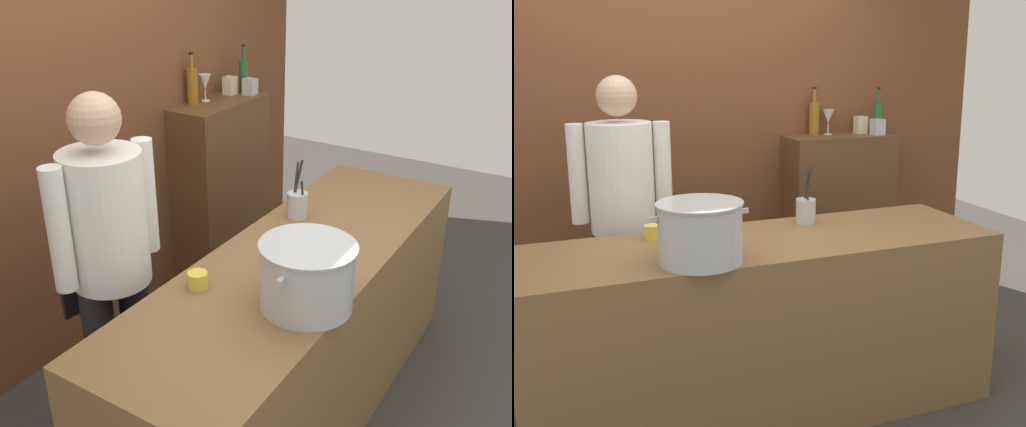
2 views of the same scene
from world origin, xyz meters
TOP-DOWN VIEW (x-y plane):
  - ground_plane at (0.00, 0.00)m, footprint 8.00×8.00m
  - brick_back_panel at (0.00, 1.40)m, footprint 4.40×0.10m
  - prep_counter at (0.00, 0.00)m, footprint 2.30×0.70m
  - bar_cabinet at (1.05, 1.19)m, footprint 0.76×0.32m
  - chef at (-0.55, 0.64)m, footprint 0.53×0.38m
  - stockpot_large at (-0.36, -0.21)m, footprint 0.43×0.37m
  - utensil_crock at (0.33, 0.21)m, footprint 0.10×0.10m
  - butter_jar at (-0.48, 0.22)m, footprint 0.08×0.08m
  - wine_bottle_amber at (0.90, 1.29)m, footprint 0.07×0.07m
  - wine_bottle_green at (1.35, 1.20)m, footprint 0.06×0.06m
  - wine_glass_tall at (0.99, 1.26)m, footprint 0.08×0.08m
  - spice_tin_silver at (1.30, 1.11)m, footprint 0.08×0.08m
  - spice_tin_cream at (1.23, 1.23)m, footprint 0.08×0.08m

SIDE VIEW (x-z plane):
  - ground_plane at x=0.00m, z-range 0.00..0.00m
  - prep_counter at x=0.00m, z-range 0.00..0.90m
  - bar_cabinet at x=1.05m, z-range 0.00..1.21m
  - butter_jar at x=-0.48m, z-range 0.90..0.97m
  - chef at x=-0.55m, z-range 0.13..1.79m
  - utensil_crock at x=0.33m, z-range 0.82..1.12m
  - stockpot_large at x=-0.36m, z-range 0.90..1.16m
  - spice_tin_silver at x=1.30m, z-range 1.21..1.32m
  - spice_tin_cream at x=1.23m, z-range 1.21..1.33m
  - wine_bottle_green at x=1.35m, z-range 1.17..1.49m
  - wine_bottle_amber at x=0.90m, z-range 1.17..1.50m
  - wine_glass_tall at x=0.99m, z-range 1.25..1.42m
  - brick_back_panel at x=0.00m, z-range 0.00..3.00m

